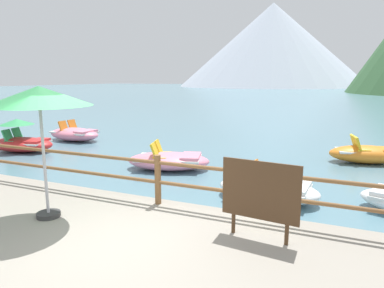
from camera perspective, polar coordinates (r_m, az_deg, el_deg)
name	(u,v)px	position (r m, az deg, el deg)	size (l,w,h in m)	color
ground_plane	(315,101)	(44.25, 19.43, 6.55)	(200.00, 200.00, 0.00)	slate
dock_railing	(158,174)	(6.66, -5.59, -4.86)	(23.92, 0.12, 0.95)	brown
sign_board	(260,192)	(5.26, 11.03, -7.65)	(1.18, 0.17, 1.19)	beige
beach_umbrella	(39,98)	(6.26, -23.59, 6.88)	(1.70, 1.70, 2.24)	#B2B2B7
pedal_boat_0	(269,189)	(8.31, 12.35, -7.14)	(2.40, 1.48, 0.83)	white
pedal_boat_1	(367,154)	(12.89, 26.50, -1.42)	(2.52, 1.61, 0.90)	orange
pedal_boat_3	(21,141)	(14.82, -26.01, 0.47)	(2.71, 1.78, 1.24)	red
pedal_boat_4	(169,160)	(10.79, -3.75, -2.68)	(2.80, 2.04, 0.85)	pink
pedal_boat_5	(74,134)	(16.51, -18.56, 1.57)	(2.62, 1.52, 0.89)	pink
distant_peak	(272,45)	(118.86, 12.89, 15.38)	(58.77, 58.77, 25.84)	#A8B2C1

